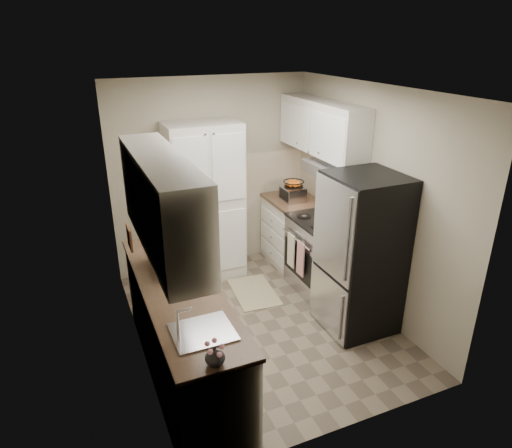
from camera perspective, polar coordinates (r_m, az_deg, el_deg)
name	(u,v)px	position (r m, az deg, el deg)	size (l,w,h in m)	color
ground	(262,322)	(5.18, 0.71, -12.17)	(3.20, 3.20, 0.00)	#7A6B56
room_shell	(261,183)	(4.43, 0.65, 5.19)	(2.64, 3.24, 2.52)	#BFB49A
pantry_cabinet	(205,203)	(5.76, -6.38, 2.67)	(0.90, 0.55, 2.00)	silver
base_cabinet_left	(182,332)	(4.34, -9.24, -13.21)	(0.60, 2.30, 0.88)	silver
countertop_left	(179,289)	(4.08, -9.65, -7.98)	(0.63, 2.33, 0.04)	brown
base_cabinet_right	(293,232)	(6.28, 4.61, -1.01)	(0.60, 0.80, 0.88)	silver
countertop_right	(294,201)	(6.11, 4.74, 2.94)	(0.63, 0.83, 0.04)	brown
electric_range	(322,254)	(5.63, 8.24, -3.70)	(0.71, 0.78, 1.13)	#B7B7BC
refrigerator	(361,254)	(4.86, 12.97, -3.67)	(0.70, 0.72, 1.70)	#B7B7BC
microwave	(175,252)	(4.37, -10.10, -3.42)	(0.51, 0.35, 0.28)	#B0B0B4
wine_bottle	(153,232)	(4.85, -12.79, -0.97)	(0.07, 0.07, 0.28)	black
flower_vase	(215,356)	(3.16, -5.15, -16.11)	(0.14, 0.14, 0.14)	white
cutting_board	(169,226)	(4.99, -10.79, -0.23)	(0.02, 0.21, 0.26)	green
toaster_oven	(293,193)	(6.03, 4.59, 3.83)	(0.26, 0.32, 0.19)	#A4A3A8
fruit_basket	(294,182)	(5.99, 4.73, 5.21)	(0.27, 0.27, 0.11)	orange
kitchen_mat	(254,292)	(5.70, -0.26, -8.49)	(0.49, 0.78, 0.01)	#C1B487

